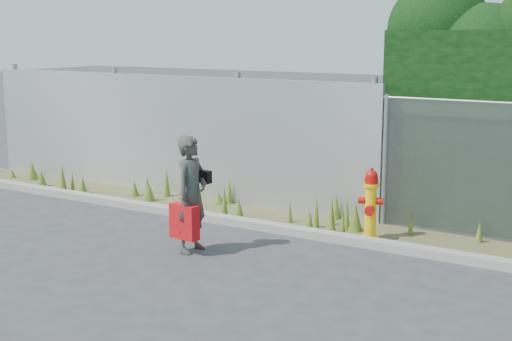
% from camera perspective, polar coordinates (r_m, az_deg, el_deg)
% --- Properties ---
extents(ground, '(80.00, 80.00, 0.00)m').
position_cam_1_polar(ground, '(9.26, -2.91, -7.70)').
color(ground, '#363639').
rests_on(ground, ground).
extents(curb, '(16.00, 0.22, 0.12)m').
position_cam_1_polar(curb, '(10.72, 2.49, -4.74)').
color(curb, gray).
rests_on(curb, ground).
extents(weed_strip, '(16.00, 1.30, 0.54)m').
position_cam_1_polar(weed_strip, '(11.02, 6.52, -3.97)').
color(weed_strip, brown).
rests_on(weed_strip, ground).
extents(corrugated_fence, '(8.50, 0.21, 2.30)m').
position_cam_1_polar(corrugated_fence, '(13.25, -7.35, 2.84)').
color(corrugated_fence, silver).
rests_on(corrugated_fence, ground).
extents(fire_hydrant, '(0.36, 0.32, 1.06)m').
position_cam_1_polar(fire_hydrant, '(10.41, 9.14, -2.77)').
color(fire_hydrant, yellow).
rests_on(fire_hydrant, ground).
extents(woman, '(0.39, 0.59, 1.61)m').
position_cam_1_polar(woman, '(9.73, -5.17, -1.89)').
color(woman, '#0E5B48').
rests_on(woman, ground).
extents(red_tote_bag, '(0.43, 0.16, 0.56)m').
position_cam_1_polar(red_tote_bag, '(9.70, -5.76, -4.08)').
color(red_tote_bag, '#A90919').
extents(black_shoulder_bag, '(0.23, 0.10, 0.17)m').
position_cam_1_polar(black_shoulder_bag, '(9.83, -4.23, -0.49)').
color(black_shoulder_bag, black).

